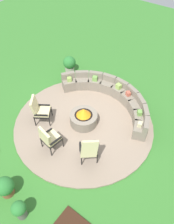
{
  "coord_description": "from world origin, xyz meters",
  "views": [
    {
      "loc": [
        3.31,
        -4.17,
        6.22
      ],
      "look_at": [
        0.0,
        0.2,
        0.45
      ],
      "focal_mm": 35.79,
      "sensor_mm": 36.0,
      "label": 1
    }
  ],
  "objects": [
    {
      "name": "lounge_chair_front_right",
      "position": [
        -0.19,
        -1.53,
        0.61
      ],
      "size": [
        0.63,
        0.61,
        1.07
      ],
      "rotation": [
        0.0,
        0.0,
        6.15
      ],
      "color": "black",
      "rests_on": "patio_circle"
    },
    {
      "name": "lounge_chair_back_left",
      "position": [
        1.07,
        -1.12,
        0.62
      ],
      "size": [
        0.74,
        0.78,
        1.11
      ],
      "rotation": [
        0.0,
        0.0,
        7.06
      ],
      "color": "black",
      "rests_on": "patio_circle"
    },
    {
      "name": "ground_plane",
      "position": [
        0.0,
        0.0,
        0.0
      ],
      "size": [
        24.0,
        24.0,
        0.0
      ],
      "primitive_type": "plane",
      "color": "#387A2D"
    },
    {
      "name": "lounge_chair_front_left",
      "position": [
        -1.3,
        -0.84,
        0.61
      ],
      "size": [
        0.77,
        0.79,
        1.08
      ],
      "rotation": [
        0.0,
        0.0,
        5.32
      ],
      "color": "black",
      "rests_on": "patio_circle"
    },
    {
      "name": "curved_stone_bench",
      "position": [
        0.19,
        1.55,
        0.35
      ],
      "size": [
        4.15,
        1.85,
        0.71
      ],
      "color": "gray",
      "rests_on": "patio_circle"
    },
    {
      "name": "patio_circle",
      "position": [
        0.0,
        0.0,
        0.03
      ],
      "size": [
        5.02,
        5.02,
        0.06
      ],
      "primitive_type": "cylinder",
      "color": "gray",
      "rests_on": "ground_plane"
    },
    {
      "name": "fire_pit",
      "position": [
        0.0,
        0.0,
        0.33
      ],
      "size": [
        0.99,
        0.99,
        0.7
      ],
      "color": "gray",
      "rests_on": "patio_circle"
    },
    {
      "name": "potted_plant_2",
      "position": [
        0.66,
        -3.53,
        0.39
      ],
      "size": [
        0.39,
        0.39,
        0.68
      ],
      "color": "#605B56",
      "rests_on": "ground_plane"
    },
    {
      "name": "potted_plant_0",
      "position": [
        -0.13,
        -3.36,
        0.38
      ],
      "size": [
        0.53,
        0.53,
        0.69
      ],
      "color": "brown",
      "rests_on": "ground_plane"
    },
    {
      "name": "potted_plant_1",
      "position": [
        -2.49,
        2.17,
        0.4
      ],
      "size": [
        0.57,
        0.57,
        0.75
      ],
      "color": "#A89E8E",
      "rests_on": "ground_plane"
    }
  ]
}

